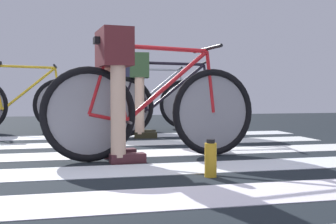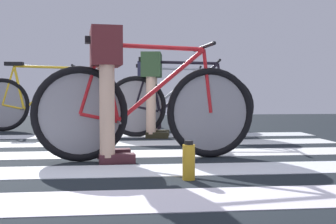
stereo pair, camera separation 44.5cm
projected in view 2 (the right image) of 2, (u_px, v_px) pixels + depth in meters
The scene contains 10 objects.
ground at pixel (81, 169), 2.87m from camera, with size 18.00×14.00×0.02m.
crosswalk_markings at pixel (82, 162), 3.09m from camera, with size 5.34×4.26×0.00m.
bicycle_1_of_4 at pixel (147, 110), 3.22m from camera, with size 1.73×0.52×0.93m.
cyclist_1_of_4 at pixel (106, 76), 3.14m from camera, with size 0.35×0.43×0.99m.
bicycle_2_of_4 at pixel (179, 104), 4.88m from camera, with size 1.73×0.52×0.93m.
cyclist_2_of_4 at pixel (152, 83), 4.88m from camera, with size 0.36×0.44×0.98m.
bicycle_3_of_4 at pixel (41, 103), 5.67m from camera, with size 1.74×0.52×0.93m.
bicycle_4_of_4 at pixel (168, 102), 6.04m from camera, with size 1.73×0.53×0.93m.
cyclist_4_of_4 at pixel (147, 86), 6.04m from camera, with size 0.36×0.44×0.96m.
water_bottle at pixel (189, 161), 2.47m from camera, with size 0.07×0.07×0.23m.
Camera 2 is at (0.30, -2.90, 0.53)m, focal length 44.73 mm.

